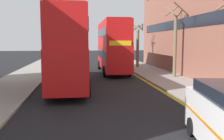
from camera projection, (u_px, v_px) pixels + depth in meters
sidewalk_right at (177, 83)px, 20.29m from camera, size 4.00×80.00×0.14m
sidewalk_left at (11, 87)px, 18.60m from camera, size 4.00×80.00×0.14m
kerb_line_outer at (160, 89)px, 18.06m from camera, size 0.10×56.00×0.01m
kerb_line_inner at (158, 89)px, 18.04m from camera, size 0.10×56.00×0.01m
double_decker_bus_away at (69, 47)px, 18.29m from camera, size 2.83×10.82×5.64m
double_decker_bus_oncoming at (113, 45)px, 27.44m from camera, size 2.84×10.82×5.64m
street_tree_near at (175, 42)px, 23.13m from camera, size 1.76×1.82×6.80m
street_tree_mid at (138, 46)px, 32.00m from camera, size 1.79×1.82×5.70m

